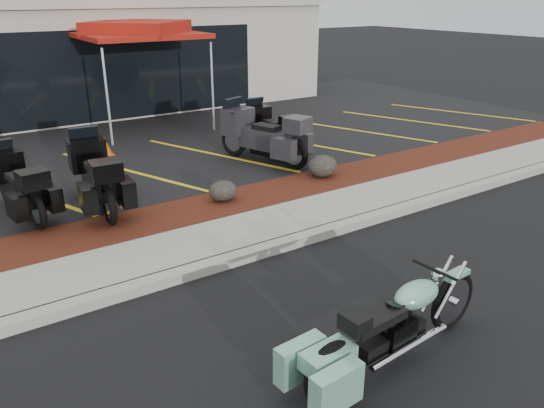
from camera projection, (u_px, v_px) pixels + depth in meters
ground at (270, 288)px, 7.24m from camera, size 90.00×90.00×0.00m
curb at (237, 258)px, 7.91m from camera, size 24.00×0.25×0.15m
sidewalk at (215, 241)px, 8.45m from camera, size 24.00×1.20×0.15m
mulch_bed at (183, 216)px, 9.38m from camera, size 24.00×1.20×0.16m
upper_lot at (95, 147)px, 13.56m from camera, size 26.00×9.60×0.15m
dealership_building at (33, 49)px, 17.70m from camera, size 18.00×8.16×4.00m
boulder_mid at (223, 191)px, 9.80m from camera, size 0.54×0.45×0.38m
boulder_right at (322, 166)px, 11.08m from camera, size 0.64×0.54×0.46m
hero_cruiser at (453, 293)px, 6.20m from camera, size 2.83×0.91×0.98m
touring_black_front at (4, 172)px, 9.51m from camera, size 1.11×2.18×1.21m
touring_black_mid at (87, 161)px, 9.98m from camera, size 1.06×2.35×1.33m
touring_grey at (233, 127)px, 12.34m from camera, size 1.65×2.55×1.39m
touring_black_rear at (255, 121)px, 13.35m from camera, size 0.80×2.06×1.19m
traffic_cone at (105, 146)px, 12.60m from camera, size 0.41×0.41×0.44m
popup_canopy at (138, 31)px, 14.38m from camera, size 3.70×3.70×2.90m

